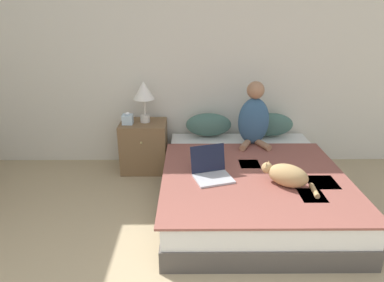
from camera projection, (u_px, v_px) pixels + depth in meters
wall_back at (181, 61)px, 4.08m from camera, size 6.16×0.05×2.55m
bed at (250, 185)px, 3.45m from camera, size 1.72×2.05×0.41m
pillow_near at (209, 125)px, 4.15m from camera, size 0.55×0.23×0.28m
pillow_far at (270, 125)px, 4.16m from camera, size 0.55×0.23×0.28m
person_sitting at (254, 118)px, 3.84m from camera, size 0.36×0.35×0.72m
cat_tabby at (287, 175)px, 2.99m from camera, size 0.44×0.41×0.20m
laptop_open at (211, 171)px, 3.16m from camera, size 0.41×0.40×0.27m
nightstand at (144, 146)px, 4.16m from camera, size 0.54×0.46×0.61m
table_lamp at (144, 93)px, 3.94m from camera, size 0.25×0.25×0.49m
tissue_box at (128, 119)px, 3.98m from camera, size 0.12×0.12×0.14m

